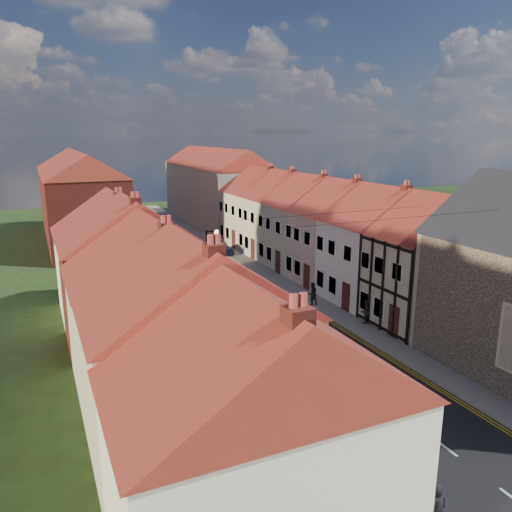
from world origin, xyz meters
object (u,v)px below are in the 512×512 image
at_px(car_mid, 216,299).
at_px(car_distant, 118,216).
at_px(pedestrian_left, 438,510).
at_px(pedestrian_right_b, 312,294).
at_px(pedestrian_right, 365,312).
at_px(car_far, 169,249).
at_px(car_far_b, 219,249).
at_px(lamppost, 209,267).
at_px(car_near, 382,447).

bearing_deg(car_mid, car_distant, 91.16).
xyz_separation_m(car_mid, car_distant, (-0.29, 41.39, -0.15)).
bearing_deg(pedestrian_left, car_distant, 86.47).
bearing_deg(pedestrian_right_b, pedestrian_right, 105.66).
height_order(car_far, pedestrian_right_b, pedestrian_right_b).
xyz_separation_m(car_far_b, pedestrian_right_b, (0.75, -17.94, 0.41)).
distance_m(lamppost, car_distant, 42.64).
distance_m(car_mid, pedestrian_left, 22.85).
bearing_deg(lamppost, pedestrian_right, -33.44).
bearing_deg(pedestrian_right, pedestrian_right_b, -83.90).
xyz_separation_m(lamppost, car_near, (0.85, -18.01, -2.89)).
bearing_deg(car_distant, car_far_b, -87.61).
relative_size(car_distant, pedestrian_left, 2.54).
relative_size(car_far, car_distant, 1.10).
xyz_separation_m(lamppost, car_far_b, (6.76, 16.61, -2.97)).
bearing_deg(car_far, car_mid, -97.77).
xyz_separation_m(car_near, pedestrian_right_b, (6.66, 16.68, 0.33)).
relative_size(lamppost, car_mid, 1.32).
bearing_deg(pedestrian_left, car_near, 75.61).
distance_m(lamppost, car_far, 18.92).
distance_m(car_far, pedestrian_right_b, 20.67).
height_order(lamppost, car_mid, lamppost).
xyz_separation_m(car_mid, pedestrian_right, (8.01, -7.03, 0.17)).
distance_m(pedestrian_right, car_far_b, 22.60).
distance_m(lamppost, pedestrian_right_b, 8.05).
distance_m(car_far, pedestrian_left, 40.33).
bearing_deg(car_far_b, pedestrian_right_b, 75.80).
bearing_deg(car_near, car_distant, 73.79).
height_order(car_near, car_distant, car_near).
xyz_separation_m(car_near, pedestrian_right, (8.06, 12.12, 0.27)).
bearing_deg(pedestrian_right_b, car_distant, -82.48).
distance_m(car_far, car_distant, 23.98).
height_order(car_near, pedestrian_left, pedestrian_left).
relative_size(car_mid, pedestrian_right, 2.85).
xyz_separation_m(car_distant, pedestrian_right, (8.30, -48.42, 0.32)).
xyz_separation_m(car_far, car_far_b, (4.76, -1.99, -0.12)).
relative_size(car_distant, pedestrian_right_b, 2.51).
bearing_deg(car_mid, pedestrian_right_b, -19.73).
height_order(car_mid, car_far_b, car_mid).
bearing_deg(pedestrian_right_b, car_far, -75.96).
height_order(car_near, pedestrian_right, pedestrian_right).
distance_m(car_near, pedestrian_right, 14.56).
xyz_separation_m(car_far, car_distant, (-1.39, 23.94, -0.09)).
bearing_deg(pedestrian_right, car_far, -85.22).
bearing_deg(car_mid, lamppost, -127.44).
height_order(pedestrian_left, pedestrian_right_b, pedestrian_right_b).
xyz_separation_m(car_near, car_distant, (-0.24, 60.55, -0.05)).
bearing_deg(car_mid, pedestrian_right, -40.49).
xyz_separation_m(car_mid, pedestrian_right_b, (6.61, -2.47, 0.23)).
bearing_deg(car_far_b, pedestrian_left, 63.56).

